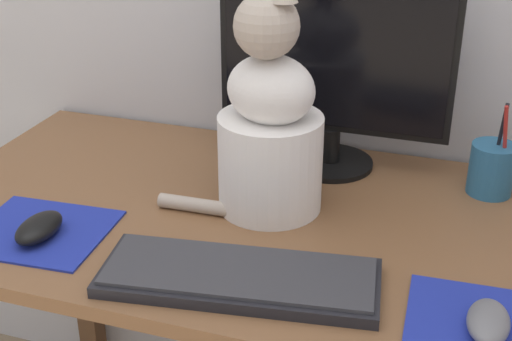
{
  "coord_description": "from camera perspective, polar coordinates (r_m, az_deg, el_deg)",
  "views": [
    {
      "loc": [
        0.26,
        -1.03,
        1.35
      ],
      "look_at": [
        -0.05,
        -0.09,
        0.87
      ],
      "focal_mm": 50.0,
      "sensor_mm": 36.0,
      "label": 1
    }
  ],
  "objects": [
    {
      "name": "pen_cup",
      "position": [
        1.35,
        18.34,
        0.16
      ],
      "size": [
        0.08,
        0.08,
        0.18
      ],
      "color": "#286089",
      "rests_on": "desk"
    },
    {
      "name": "computer_mouse_left",
      "position": [
        1.21,
        -16.97,
        -4.4
      ],
      "size": [
        0.06,
        0.1,
        0.03
      ],
      "color": "black",
      "rests_on": "mousepad_left"
    },
    {
      "name": "mousepad_left",
      "position": [
        1.23,
        -16.85,
        -4.68
      ],
      "size": [
        0.23,
        0.21,
        0.0
      ],
      "rotation": [
        0.0,
        0.0,
        0.06
      ],
      "color": "#1E2D9E",
      "rests_on": "desk"
    },
    {
      "name": "keyboard",
      "position": [
        1.05,
        -1.34,
        -8.48
      ],
      "size": [
        0.43,
        0.21,
        0.02
      ],
      "rotation": [
        0.0,
        0.0,
        0.14
      ],
      "color": "black",
      "rests_on": "desk"
    },
    {
      "name": "cat",
      "position": [
        1.19,
        1.05,
        3.52
      ],
      "size": [
        0.3,
        0.23,
        0.41
      ],
      "rotation": [
        0.0,
        0.0,
        -0.32
      ],
      "color": "white",
      "rests_on": "desk"
    },
    {
      "name": "desk",
      "position": [
        1.27,
        3.34,
        -8.07
      ],
      "size": [
        1.35,
        0.65,
        0.75
      ],
      "color": "brown",
      "rests_on": "ground_plane"
    },
    {
      "name": "monitor",
      "position": [
        1.35,
        6.25,
        7.81
      ],
      "size": [
        0.44,
        0.17,
        0.36
      ],
      "color": "black",
      "rests_on": "desk"
    },
    {
      "name": "computer_mouse_right",
      "position": [
        1.0,
        18.1,
        -11.43
      ],
      "size": [
        0.06,
        0.1,
        0.03
      ],
      "color": "slate",
      "rests_on": "mousepad_right"
    },
    {
      "name": "mousepad_right",
      "position": [
        1.02,
        18.06,
        -11.81
      ],
      "size": [
        0.22,
        0.2,
        0.0
      ],
      "rotation": [
        0.0,
        0.0,
        0.04
      ],
      "color": "#1E2D9E",
      "rests_on": "desk"
    }
  ]
}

